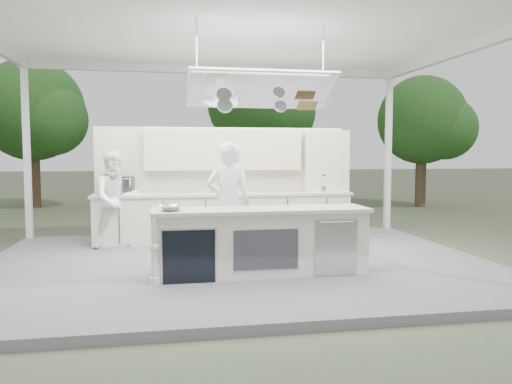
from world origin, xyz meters
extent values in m
plane|color=#3B4832|center=(0.00, 0.00, 0.00)|extent=(90.00, 90.00, 0.00)
cube|color=#59585D|center=(0.00, 0.00, 0.06)|extent=(8.00, 6.00, 0.12)
cube|color=white|center=(3.90, 2.90, 1.85)|extent=(0.12, 0.12, 3.70)
cube|color=white|center=(-3.90, 2.90, 1.85)|extent=(0.12, 0.12, 3.70)
cube|color=white|center=(0.00, 0.00, 3.78)|extent=(8.20, 6.20, 0.16)
cube|color=white|center=(0.00, 2.90, 3.62)|extent=(8.00, 0.12, 0.16)
cube|color=white|center=(3.90, 0.00, 3.62)|extent=(0.12, 6.00, 0.16)
cube|color=white|center=(0.20, -0.90, 2.75)|extent=(2.00, 0.71, 0.43)
cube|color=white|center=(0.20, -0.90, 2.75)|extent=(2.06, 0.76, 0.46)
cylinder|color=white|center=(-0.70, -0.90, 3.23)|extent=(0.02, 0.02, 0.95)
cylinder|color=white|center=(1.10, -0.90, 3.23)|extent=(0.02, 0.02, 0.95)
cylinder|color=silver|center=(-0.30, -0.75, 2.53)|extent=(0.22, 0.14, 0.21)
cylinder|color=silver|center=(0.50, -0.80, 2.53)|extent=(0.18, 0.12, 0.18)
cube|color=olive|center=(0.90, -0.78, 2.55)|extent=(0.28, 0.18, 0.12)
cube|color=beige|center=(0.20, -0.90, 0.57)|extent=(3.00, 0.70, 0.90)
cube|color=beige|center=(0.20, -0.90, 1.04)|extent=(3.10, 0.78, 0.05)
cylinder|color=beige|center=(-1.30, -1.25, 0.58)|extent=(0.11, 0.11, 0.92)
cube|color=black|center=(-0.85, -1.25, 0.48)|extent=(0.70, 0.04, 0.72)
cube|color=silver|center=(-0.85, -1.26, 0.48)|extent=(0.74, 0.03, 0.72)
cube|color=#313236|center=(0.20, -1.26, 0.54)|extent=(0.90, 0.02, 0.55)
cube|color=silver|center=(1.20, -1.26, 0.54)|extent=(0.62, 0.02, 0.78)
cube|color=beige|center=(0.00, 1.90, 0.57)|extent=(5.00, 0.65, 0.90)
cube|color=beige|center=(0.00, 1.90, 1.04)|extent=(5.08, 0.72, 0.05)
cube|color=beige|center=(0.00, 2.20, 1.25)|extent=(5.00, 0.10, 2.25)
cube|color=beige|center=(0.00, 2.07, 1.92)|extent=(3.10, 0.38, 0.80)
cube|color=beige|center=(2.10, 2.02, 1.67)|extent=(0.90, 0.45, 1.30)
cube|color=olive|center=(2.10, 2.02, 1.67)|extent=(0.84, 0.40, 0.03)
cylinder|color=silver|center=(2.00, 1.88, 1.13)|extent=(0.20, 0.20, 0.12)
cylinder|color=black|center=(2.00, 1.88, 1.29)|extent=(0.17, 0.17, 0.20)
cylinder|color=black|center=(2.35, 1.88, 1.12)|extent=(0.16, 0.16, 0.10)
cone|color=black|center=(2.35, 1.88, 1.29)|extent=(0.14, 0.14, 0.24)
cylinder|color=#463323|center=(-5.50, 10.00, 1.05)|extent=(0.36, 0.36, 2.10)
sphere|color=#2B551F|center=(-5.50, 10.00, 3.29)|extent=(3.40, 3.40, 3.40)
sphere|color=#2B551F|center=(-4.82, 9.49, 2.95)|extent=(2.38, 2.38, 2.38)
cylinder|color=#463323|center=(2.50, 12.00, 1.22)|extent=(0.36, 0.36, 2.45)
sphere|color=#2B551F|center=(2.50, 12.00, 3.85)|extent=(4.00, 4.00, 4.00)
sphere|color=#2B551F|center=(3.30, 11.40, 3.45)|extent=(2.80, 2.80, 2.80)
cylinder|color=#463323|center=(7.50, 8.00, 0.96)|extent=(0.36, 0.36, 1.92)
sphere|color=#2B551F|center=(7.50, 8.00, 2.97)|extent=(3.00, 3.00, 3.00)
sphere|color=#2B551F|center=(8.10, 7.55, 2.67)|extent=(2.10, 2.10, 2.10)
imported|color=white|center=(-0.18, -0.15, 1.07)|extent=(0.73, 0.51, 1.91)
imported|color=white|center=(-2.05, 1.55, 1.01)|extent=(1.04, 0.92, 1.78)
imported|color=#ACAEB3|center=(-2.05, 1.95, 1.23)|extent=(0.61, 0.43, 0.33)
imported|color=silver|center=(-1.08, -0.99, 1.11)|extent=(0.40, 0.40, 0.08)
imported|color=silver|center=(-1.10, -0.65, 1.11)|extent=(0.26, 0.26, 0.07)
camera|label=1|loc=(-1.14, -7.87, 1.87)|focal=35.00mm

